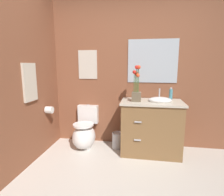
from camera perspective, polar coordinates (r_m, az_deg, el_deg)
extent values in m
cube|color=brown|center=(3.12, 10.24, 7.63)|extent=(4.25, 0.05, 2.50)
cube|color=brown|center=(2.51, -28.92, 5.88)|extent=(0.05, 4.50, 2.50)
ellipsoid|color=white|center=(3.16, -8.79, -11.89)|extent=(0.38, 0.48, 0.40)
cube|color=white|center=(3.25, -8.46, -13.36)|extent=(0.22, 0.26, 0.18)
cube|color=white|center=(3.32, -7.42, -4.94)|extent=(0.36, 0.13, 0.32)
cylinder|color=white|center=(3.07, -9.02, -8.30)|extent=(0.34, 0.34, 0.03)
cylinder|color=#B7B7BC|center=(3.28, -7.48, -2.24)|extent=(0.04, 0.04, 0.02)
cube|color=brown|center=(2.97, 12.12, -9.26)|extent=(0.90, 0.52, 0.81)
cube|color=beige|center=(2.86, 12.43, -1.29)|extent=(0.94, 0.56, 0.03)
ellipsoid|color=white|center=(2.86, 14.86, -0.66)|extent=(0.36, 0.26, 0.10)
cylinder|color=#B7B7BC|center=(3.00, 14.64, 1.22)|extent=(0.02, 0.02, 0.18)
cube|color=#B7B7BC|center=(2.65, 8.17, -7.47)|extent=(0.10, 0.02, 0.02)
cube|color=#B7B7BC|center=(2.74, 8.02, -12.96)|extent=(0.10, 0.02, 0.02)
cube|color=brown|center=(2.80, 7.67, 0.41)|extent=(0.14, 0.14, 0.14)
cylinder|color=#386B2D|center=(2.77, 8.32, 5.67)|extent=(0.01, 0.01, 0.38)
sphere|color=#EA4C23|center=(2.76, 8.42, 9.57)|extent=(0.06, 0.06, 0.06)
cylinder|color=#386B2D|center=(2.79, 8.07, 5.66)|extent=(0.01, 0.01, 0.37)
sphere|color=#E01E51|center=(2.78, 8.17, 9.48)|extent=(0.06, 0.06, 0.06)
cylinder|color=#386B2D|center=(2.80, 7.64, 4.72)|extent=(0.01, 0.01, 0.28)
sphere|color=red|center=(2.79, 7.71, 7.55)|extent=(0.06, 0.06, 0.06)
cylinder|color=#386B2D|center=(2.79, 7.33, 4.91)|extent=(0.01, 0.01, 0.30)
sphere|color=red|center=(2.78, 7.40, 7.95)|extent=(0.06, 0.06, 0.06)
cylinder|color=#386B2D|center=(2.76, 6.97, 4.94)|extent=(0.01, 0.01, 0.30)
sphere|color=red|center=(2.75, 7.04, 8.09)|extent=(0.06, 0.06, 0.06)
cylinder|color=#386B2D|center=(2.75, 7.65, 5.65)|extent=(0.01, 0.01, 0.38)
sphere|color=red|center=(2.74, 7.75, 9.56)|extent=(0.06, 0.06, 0.06)
cylinder|color=#386B2D|center=(2.76, 8.04, 4.41)|extent=(0.01, 0.01, 0.26)
sphere|color=#EA4C23|center=(2.75, 8.10, 7.06)|extent=(0.06, 0.06, 0.06)
cylinder|color=teal|center=(2.93, 17.97, 0.89)|extent=(0.05, 0.05, 0.19)
cylinder|color=#B7B7BC|center=(2.92, 18.09, 2.92)|extent=(0.03, 0.03, 0.02)
cylinder|color=#B7B7BC|center=(3.15, 1.72, -13.20)|extent=(0.18, 0.18, 0.26)
torus|color=#B7B7BC|center=(3.10, 1.74, -10.91)|extent=(0.18, 0.18, 0.01)
cube|color=beige|center=(3.23, -7.64, 10.34)|extent=(0.33, 0.01, 0.49)
cube|color=#B2BCC6|center=(3.09, 12.61, 11.23)|extent=(0.80, 0.01, 0.70)
cube|color=beige|center=(2.72, -24.42, 4.50)|extent=(0.03, 0.28, 0.52)
cylinder|color=white|center=(3.08, -19.10, -3.54)|extent=(0.11, 0.11, 0.11)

